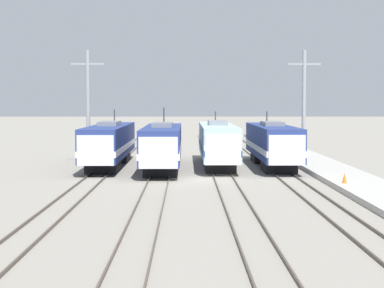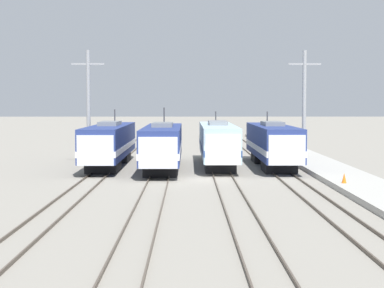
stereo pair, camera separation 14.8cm
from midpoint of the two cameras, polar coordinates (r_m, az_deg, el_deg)
name	(u,v)px [view 2 (the right image)]	position (r m, az deg, el deg)	size (l,w,h in m)	color
ground_plane	(191,180)	(47.29, 0.04, -3.20)	(400.00, 400.00, 0.00)	gray
rail_pair_far_left	(94,179)	(47.77, -8.65, -3.08)	(1.51, 120.00, 0.15)	#4C4238
rail_pair_center_left	(159,179)	(47.32, -2.87, -3.11)	(1.51, 120.00, 0.15)	#4C4238
rail_pair_center_right	(224,179)	(47.35, 2.95, -3.11)	(1.51, 120.00, 0.15)	#4C4238
rail_pair_far_right	(289,179)	(47.87, 8.71, -3.07)	(1.51, 120.00, 0.15)	#4C4238
locomotive_far_left	(109,143)	(57.04, -7.29, 0.05)	(3.05, 18.19, 5.03)	black
locomotive_center_left	(162,146)	(53.74, -2.57, -0.15)	(3.10, 16.95, 5.23)	black
locomotive_center_right	(218,143)	(56.80, 2.39, 0.09)	(2.96, 17.81, 4.83)	#232326
locomotive_far_right	(273,144)	(56.61, 7.28, 0.02)	(3.07, 16.93, 4.83)	black
catenary_tower_left	(88,106)	(58.49, -9.12, 3.39)	(2.95, 0.36, 10.37)	gray
catenary_tower_right	(304,106)	(58.77, 10.01, 3.38)	(2.95, 0.36, 10.37)	gray
platform	(345,177)	(48.69, 13.53, -2.88)	(4.00, 120.00, 0.38)	#A8A59E
traffic_cone	(344,178)	(43.52, 13.47, -2.96)	(0.32, 0.32, 0.68)	orange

